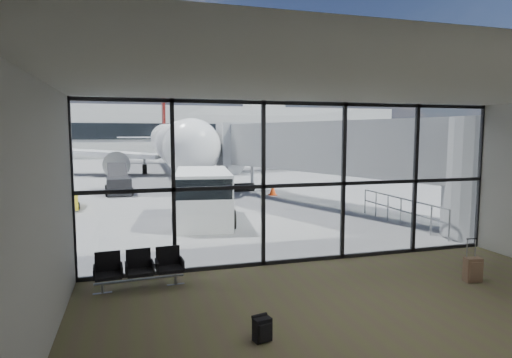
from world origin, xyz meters
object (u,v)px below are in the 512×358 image
airliner (173,143)px  mobile_stairs (58,198)px  seating_row (139,267)px  belt_loader (119,184)px  backpack (262,329)px  service_van (203,196)px  suitcase (473,269)px

airliner → mobile_stairs: airliner is taller
seating_row → belt_loader: (-0.92, 16.85, 0.09)m
backpack → service_van: bearing=73.4°
belt_loader → mobile_stairs: size_ratio=1.18×
airliner → seating_row: bearing=-95.7°
seating_row → airliner: (3.63, 30.60, 2.25)m
suitcase → belt_loader: belt_loader is taller
backpack → belt_loader: (-2.93, 20.18, 0.37)m
backpack → suitcase: 6.00m
backpack → suitcase: size_ratio=0.43×
mobile_stairs → service_van: bearing=-53.5°
seating_row → mobile_stairs: bearing=102.5°
seating_row → suitcase: suitcase is taller
seating_row → service_van: bearing=65.5°
service_van → mobile_stairs: size_ratio=1.54×
airliner → mobile_stairs: (-7.24, -18.38, -2.23)m
seating_row → suitcase: (7.83, -1.90, -0.18)m
suitcase → seating_row: bearing=176.6°
suitcase → mobile_stairs: (-11.45, 14.12, 0.20)m
service_van → belt_loader: (-3.58, 9.75, -0.49)m
suitcase → belt_loader: (-8.75, 18.75, 0.27)m
suitcase → backpack: bearing=-156.0°
belt_loader → mobile_stairs: 5.36m
service_van → mobile_stairs: mobile_stairs is taller
suitcase → airliner: (-4.21, 32.50, 2.43)m
service_van → belt_loader: size_ratio=1.31×
backpack → suitcase: (5.82, 1.43, 0.10)m
backpack → belt_loader: bearing=85.2°
seating_row → backpack: (2.01, -3.33, -0.28)m
airliner → belt_loader: (-4.55, -13.75, -2.16)m
suitcase → belt_loader: 20.70m
airliner → belt_loader: size_ratio=8.95×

